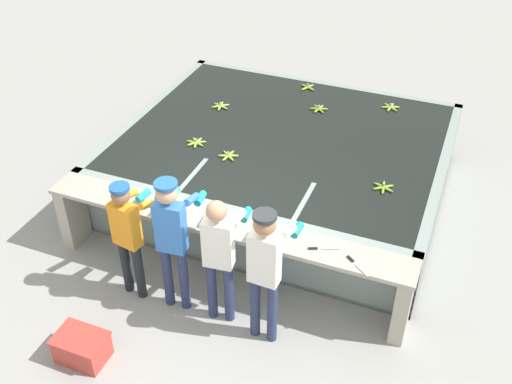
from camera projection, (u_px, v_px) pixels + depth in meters
ground_plane at (217, 294)px, 7.19m from camera, size 80.00×80.00×0.00m
wash_tank at (283, 164)px, 8.65m from camera, size 4.47×3.74×0.94m
work_ledge at (222, 241)px, 6.97m from camera, size 4.47×0.45×0.94m
worker_0 at (129, 230)px, 6.69m from camera, size 0.48×0.74×1.57m
worker_1 at (172, 232)px, 6.45m from camera, size 0.45×0.74×1.76m
worker_2 at (220, 250)px, 6.35m from camera, size 0.46×0.73×1.65m
worker_3 at (265, 264)px, 6.08m from camera, size 0.42×0.73×1.72m
banana_bunch_floating_0 at (308, 87)px, 9.56m from camera, size 0.27×0.27×0.08m
banana_bunch_floating_1 at (383, 187)px, 7.34m from camera, size 0.27×0.28×0.08m
banana_bunch_floating_2 at (228, 156)px, 7.92m from camera, size 0.27×0.28×0.08m
banana_bunch_floating_3 at (196, 142)px, 8.19m from camera, size 0.28×0.28×0.08m
banana_bunch_floating_4 at (221, 106)px, 9.05m from camera, size 0.27×0.28×0.08m
banana_bunch_floating_5 at (390, 107)px, 9.02m from camera, size 0.27×0.28×0.08m
banana_bunch_floating_6 at (319, 109)px, 8.97m from camera, size 0.28×0.28×0.08m
knife_0 at (355, 263)px, 6.26m from camera, size 0.30×0.24×0.02m
knife_1 at (319, 248)px, 6.44m from camera, size 0.33×0.16×0.02m
crate at (82, 347)px, 6.34m from camera, size 0.55×0.39×0.32m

